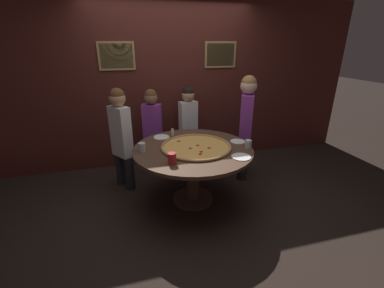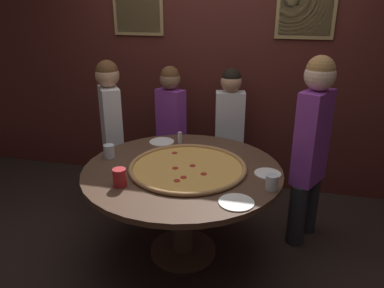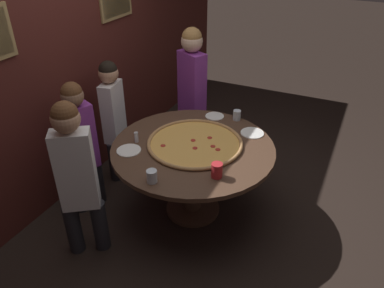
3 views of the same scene
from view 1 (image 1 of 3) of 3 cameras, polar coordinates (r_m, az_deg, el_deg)
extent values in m
plane|color=black|center=(3.47, 0.19, -12.24)|extent=(24.00, 24.00, 0.00)
cube|color=#4C1E19|center=(4.22, -4.60, 12.96)|extent=(6.40, 0.06, 2.60)
cube|color=#9E7F4C|center=(4.07, -16.42, 18.25)|extent=(0.52, 0.02, 0.40)
cube|color=#936B5B|center=(4.06, -16.42, 18.25)|extent=(0.46, 0.01, 0.34)
cube|color=#9E7F4C|center=(4.35, 6.34, 19.12)|extent=(0.52, 0.02, 0.40)
cube|color=slate|center=(4.35, 6.37, 19.11)|extent=(0.46, 0.01, 0.34)
cylinder|color=#4C3323|center=(3.12, 0.21, -1.21)|extent=(1.46, 1.46, 0.04)
cylinder|color=#4C3323|center=(3.28, 0.20, -7.17)|extent=(0.16, 0.16, 0.70)
cylinder|color=#4C3323|center=(3.46, 0.19, -11.97)|extent=(0.52, 0.52, 0.04)
cylinder|color=#E5A84C|center=(3.12, 0.93, -0.71)|extent=(0.82, 0.82, 0.01)
torus|color=#B27F4C|center=(3.12, 0.93, -0.54)|extent=(0.86, 0.86, 0.03)
cylinder|color=#A8281E|center=(2.97, 2.07, -1.72)|extent=(0.04, 0.04, 0.00)
cylinder|color=#A8281E|center=(3.06, -0.36, -0.98)|extent=(0.04, 0.04, 0.00)
cylinder|color=#A8281E|center=(3.16, 1.27, -0.29)|extent=(0.04, 0.04, 0.00)
cylinder|color=#A8281E|center=(3.08, 3.80, -0.88)|extent=(0.04, 0.04, 0.00)
cylinder|color=#A8281E|center=(2.91, 1.85, -2.23)|extent=(0.04, 0.04, 0.00)
cylinder|color=#A8281E|center=(3.29, -3.01, 0.63)|extent=(0.04, 0.04, 0.00)
cylinder|color=silver|center=(3.17, 12.39, -0.02)|extent=(0.08, 0.08, 0.10)
cylinder|color=silver|center=(3.06, -11.07, -0.69)|extent=(0.08, 0.08, 0.10)
cylinder|color=#B22328|center=(2.70, -4.48, -3.22)|extent=(0.09, 0.09, 0.12)
cylinder|color=white|center=(3.48, -6.80, 1.54)|extent=(0.21, 0.21, 0.01)
cylinder|color=white|center=(2.92, 10.87, -2.82)|extent=(0.22, 0.22, 0.01)
cylinder|color=white|center=(3.36, 10.10, 0.56)|extent=(0.19, 0.19, 0.01)
cylinder|color=silver|center=(3.52, -4.34, 2.49)|extent=(0.04, 0.04, 0.08)
cylinder|color=#B7B7BC|center=(3.50, -4.36, 3.23)|extent=(0.04, 0.04, 0.01)
cylinder|color=#232328|center=(4.11, 11.26, -2.75)|extent=(0.19, 0.19, 0.53)
cylinder|color=#232328|center=(3.90, 11.19, -4.16)|extent=(0.19, 0.19, 0.53)
cube|color=purple|center=(3.79, 11.92, 5.27)|extent=(0.29, 0.36, 0.74)
sphere|color=beige|center=(3.68, 12.50, 12.49)|extent=(0.23, 0.23, 0.23)
sphere|color=#9E703D|center=(3.68, 12.55, 13.11)|extent=(0.21, 0.21, 0.21)
cylinder|color=#232328|center=(4.30, 0.43, -1.75)|extent=(0.14, 0.14, 0.45)
cylinder|color=#232328|center=(4.22, -2.06, -2.23)|extent=(0.14, 0.14, 0.45)
cube|color=white|center=(4.07, -0.85, 5.04)|extent=(0.29, 0.19, 0.63)
sphere|color=tan|center=(3.97, -0.88, 10.79)|extent=(0.20, 0.20, 0.20)
sphere|color=black|center=(3.96, -0.88, 11.28)|extent=(0.18, 0.18, 0.18)
cylinder|color=#232328|center=(3.69, -13.66, -6.30)|extent=(0.18, 0.18, 0.49)
cylinder|color=#232328|center=(3.85, -15.63, -5.25)|extent=(0.18, 0.18, 0.49)
cube|color=white|center=(3.55, -15.55, 2.64)|extent=(0.29, 0.33, 0.68)
sphere|color=tan|center=(3.43, -16.29, 9.69)|extent=(0.21, 0.21, 0.21)
sphere|color=brown|center=(3.43, -16.36, 10.29)|extent=(0.19, 0.19, 0.19)
cylinder|color=#232328|center=(4.09, -6.99, -3.15)|extent=(0.16, 0.16, 0.45)
cylinder|color=#232328|center=(4.14, -9.74, -2.99)|extent=(0.16, 0.16, 0.45)
cube|color=purple|center=(3.92, -8.80, 4.18)|extent=(0.31, 0.24, 0.64)
sphere|color=#8C664C|center=(3.82, -9.16, 10.15)|extent=(0.20, 0.20, 0.20)
sphere|color=brown|center=(3.81, -9.19, 10.65)|extent=(0.18, 0.18, 0.18)
camera|label=2|loc=(1.47, 61.24, 9.45)|focal=35.00mm
camera|label=3|loc=(2.43, -70.40, 21.85)|focal=35.00mm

